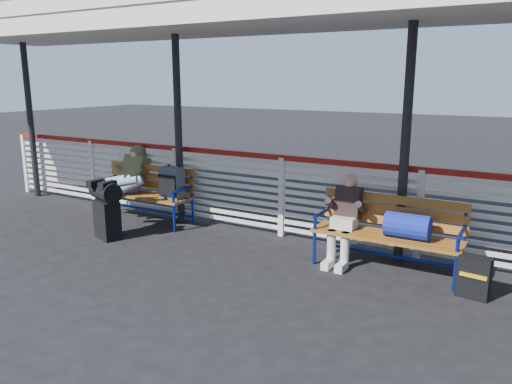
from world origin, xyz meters
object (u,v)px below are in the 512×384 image
Objects in this scene: luggage_stack at (106,207)px; traveler_man at (122,181)px; bench_right at (396,226)px; suitcase_side at (474,277)px; bench_left at (155,186)px; companion_person at (345,218)px.

luggage_stack is 0.81m from traveler_man.
bench_right reaches higher than suitcase_side.
luggage_stack is at bearing -63.30° from traveler_man.
bench_left is at bearing 41.37° from traveler_man.
bench_right is at bearing 30.27° from luggage_stack.
bench_left is 4.00m from bench_right.
bench_right is (4.00, -0.19, -0.03)m from bench_left.
bench_right is at bearing 2.02° from traveler_man.
bench_right is (4.04, 0.84, 0.11)m from luggage_stack.
traveler_man reaches higher than suitcase_side.
companion_person is at bearing -3.46° from bench_left.
companion_person is 2.47× the size of suitcase_side.
luggage_stack is 1.04m from bench_left.
luggage_stack is at bearing -167.20° from suitcase_side.
suitcase_side is at bearing -10.54° from companion_person.
bench_left is at bearing -179.00° from suitcase_side.
suitcase_side is at bearing 24.53° from luggage_stack.
luggage_stack is 0.53× the size of traveler_man.
companion_person is at bearing 176.23° from suitcase_side.
bench_right is at bearing 1.47° from companion_person.
bench_left is 1.57× the size of companion_person.
bench_right is 1.57× the size of companion_person.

